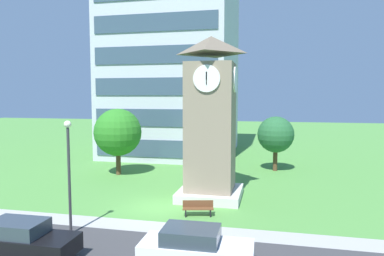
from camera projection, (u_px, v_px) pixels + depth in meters
ground_plane at (156, 207)px, 22.20m from camera, size 160.00×160.00×0.00m
kerb_strip at (136, 225)px, 18.98m from camera, size 120.00×1.60×0.01m
office_building at (174, 49)px, 42.85m from camera, size 14.20×15.54×25.60m
clock_tower at (211, 127)px, 23.81m from camera, size 4.22×4.22×10.97m
park_bench at (198, 208)px, 20.50m from camera, size 1.86×0.88×0.88m
street_lamp at (69, 164)px, 17.54m from camera, size 0.36×0.36×5.77m
tree_streetside at (118, 132)px, 31.11m from camera, size 4.20×4.20×5.92m
tree_by_building at (276, 135)px, 32.82m from camera, size 3.39×3.39×5.13m
parked_car_black at (21, 240)px, 14.95m from camera, size 4.73×2.01×1.69m
parked_car_white at (195, 248)px, 14.16m from camera, size 4.59×2.08×1.69m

